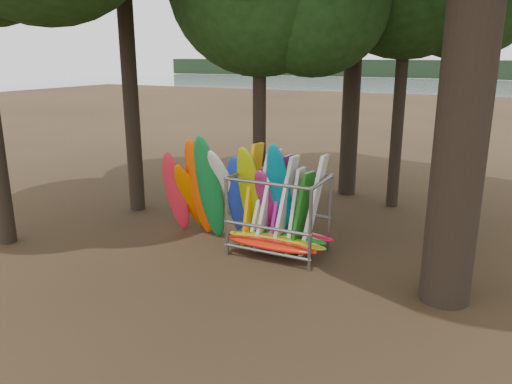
% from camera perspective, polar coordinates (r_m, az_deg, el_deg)
% --- Properties ---
extents(ground, '(120.00, 120.00, 0.00)m').
position_cam_1_polar(ground, '(13.22, -1.39, -7.63)').
color(ground, '#47331E').
rests_on(ground, ground).
extents(lake, '(160.00, 160.00, 0.00)m').
position_cam_1_polar(lake, '(71.14, 22.35, 10.14)').
color(lake, gray).
rests_on(lake, ground).
extents(far_shore, '(160.00, 4.00, 4.00)m').
position_cam_1_polar(far_shore, '(120.90, 24.58, 12.59)').
color(far_shore, black).
rests_on(far_shore, ground).
extents(kayak_row, '(4.02, 1.95, 3.25)m').
position_cam_1_polar(kayak_row, '(13.97, -3.38, -0.37)').
color(kayak_row, red).
rests_on(kayak_row, ground).
extents(storage_rack, '(2.83, 1.55, 2.92)m').
position_cam_1_polar(storage_rack, '(13.26, 2.66, -2.86)').
color(storage_rack, gray).
rests_on(storage_rack, ground).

